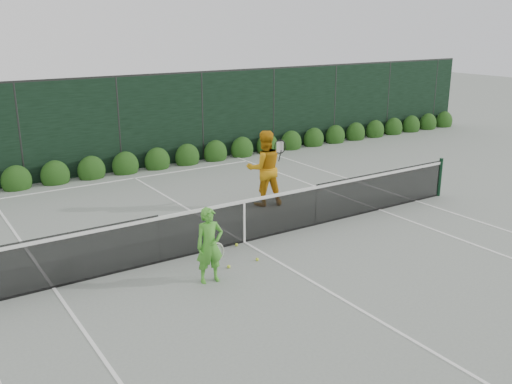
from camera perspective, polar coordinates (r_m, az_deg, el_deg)
ground at (r=12.61m, az=-1.18°, el=-5.05°), size 80.00×80.00×0.00m
tennis_net at (r=12.41m, az=-1.29°, el=-2.79°), size 12.90×0.10×1.07m
player_woman at (r=10.56m, az=-4.65°, el=-5.34°), size 0.64×0.41×1.44m
player_man at (r=14.88m, az=0.85°, el=2.40°), size 1.14×0.99×1.99m
court_lines at (r=12.61m, az=-1.18°, el=-5.02°), size 11.03×23.83×0.01m
windscreen_fence at (r=10.03m, az=7.04°, el=-1.77°), size 32.00×21.07×3.06m
hedge_row at (r=18.71m, az=-12.92°, el=2.56°), size 31.66×0.65×0.94m
tennis_balls at (r=11.79m, az=-1.53°, el=-6.47°), size 0.79×0.97×0.07m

